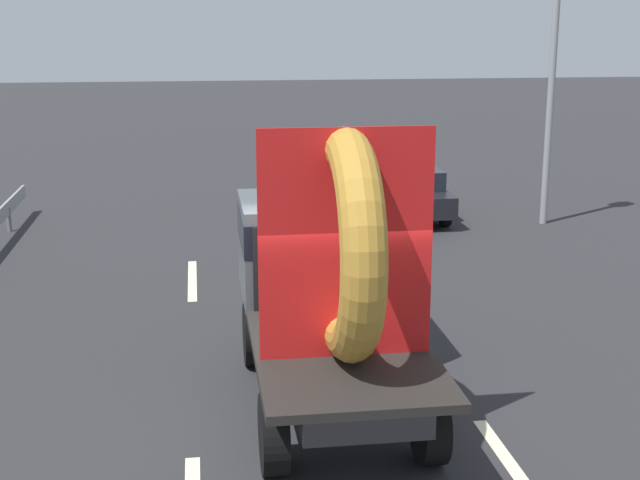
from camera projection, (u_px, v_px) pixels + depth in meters
name	position (u px, v px, depth m)	size (l,w,h in m)	color
ground_plane	(322.00, 407.00, 11.00)	(120.00, 120.00, 0.00)	#28282B
flatbed_truck	(326.00, 270.00, 11.03)	(2.02, 4.89, 3.63)	black
distant_sedan	(404.00, 189.00, 21.49)	(1.64, 3.82, 1.25)	black
traffic_light	(554.00, 45.00, 19.86)	(0.42, 0.36, 6.42)	gray
lane_dash_left_far	(192.00, 280.00, 16.33)	(2.60, 0.16, 0.01)	beige
lane_dash_right_near	(510.00, 464.00, 9.58)	(2.15, 0.16, 0.01)	beige
lane_dash_right_far	(377.00, 277.00, 16.51)	(2.10, 0.16, 0.01)	beige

